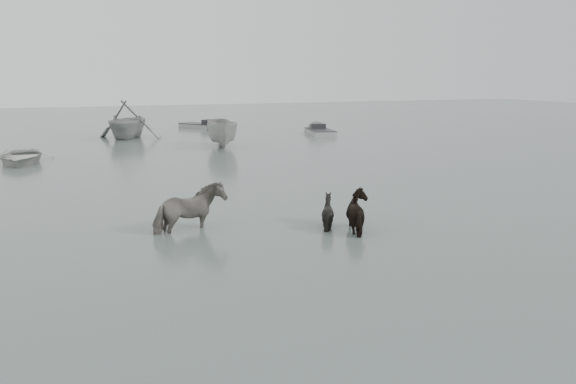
% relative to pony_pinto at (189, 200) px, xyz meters
% --- Properties ---
extents(ground, '(140.00, 140.00, 0.00)m').
position_rel_pony_pinto_xyz_m(ground, '(3.94, -0.47, -0.88)').
color(ground, '#52625A').
rests_on(ground, ground).
extents(pony_pinto, '(2.28, 1.55, 1.76)m').
position_rel_pony_pinto_xyz_m(pony_pinto, '(0.00, 0.00, 0.00)').
color(pony_pinto, black).
rests_on(pony_pinto, ground).
extents(pony_dark, '(1.38, 1.56, 1.44)m').
position_rel_pony_pinto_xyz_m(pony_dark, '(4.66, -1.73, -0.16)').
color(pony_dark, black).
rests_on(pony_dark, ground).
extents(pony_black, '(1.39, 1.32, 1.21)m').
position_rel_pony_pinto_xyz_m(pony_black, '(3.90, -1.01, -0.27)').
color(pony_black, black).
rests_on(pony_black, ground).
extents(rowboat_lead, '(3.23, 4.39, 0.88)m').
position_rel_pony_pinto_xyz_m(rowboat_lead, '(-5.41, 15.65, -0.44)').
color(rowboat_lead, beige).
rests_on(rowboat_lead, ground).
extents(rowboat_trail, '(6.60, 6.88, 2.80)m').
position_rel_pony_pinto_xyz_m(rowboat_trail, '(0.88, 25.44, 0.52)').
color(rowboat_trail, '#979997').
rests_on(rowboat_trail, ground).
extents(boat_small, '(2.65, 5.17, 1.90)m').
position_rel_pony_pinto_xyz_m(boat_small, '(5.84, 18.29, 0.07)').
color(boat_small, '#A4A39F').
rests_on(boat_small, ground).
extents(skiff_port, '(2.54, 5.34, 0.75)m').
position_rel_pony_pinto_xyz_m(skiff_port, '(14.61, 22.89, -0.51)').
color(skiff_port, '#9B9D9B').
rests_on(skiff_port, ground).
extents(skiff_mid, '(4.49, 5.40, 0.75)m').
position_rel_pony_pinto_xyz_m(skiff_mid, '(7.51, 31.20, -0.51)').
color(skiff_mid, '#949794').
rests_on(skiff_mid, ground).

